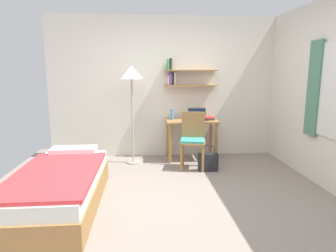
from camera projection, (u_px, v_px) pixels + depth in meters
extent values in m
plane|color=gray|center=(182.00, 199.00, 3.63)|extent=(5.28, 5.28, 0.00)
cube|color=silver|center=(168.00, 88.00, 5.38)|extent=(4.40, 0.05, 2.60)
cube|color=#9E703D|center=(190.00, 85.00, 5.27)|extent=(0.97, 0.22, 0.02)
cube|color=silver|center=(168.00, 80.00, 5.26)|extent=(0.03, 0.13, 0.16)
cube|color=purple|center=(170.00, 79.00, 5.26)|extent=(0.04, 0.13, 0.20)
cube|color=#333338|center=(173.00, 79.00, 5.26)|extent=(0.03, 0.13, 0.23)
cube|color=silver|center=(175.00, 78.00, 5.26)|extent=(0.02, 0.14, 0.23)
cube|color=#9E703D|center=(191.00, 70.00, 5.22)|extent=(0.97, 0.22, 0.02)
cube|color=#4CA856|center=(168.00, 64.00, 5.18)|extent=(0.03, 0.18, 0.19)
cube|color=#333338|center=(171.00, 64.00, 5.20)|extent=(0.03, 0.15, 0.20)
cube|color=#4C7F66|center=(313.00, 89.00, 4.10)|extent=(0.03, 0.28, 1.35)
cube|color=#9E703D|center=(61.00, 196.00, 3.39)|extent=(0.88, 1.89, 0.28)
cube|color=silver|center=(59.00, 178.00, 3.35)|extent=(0.85, 1.83, 0.16)
cube|color=#DB383D|center=(56.00, 174.00, 3.22)|extent=(0.90, 1.55, 0.04)
cube|color=white|center=(74.00, 151.00, 4.05)|extent=(0.62, 0.28, 0.10)
cube|color=#9E703D|center=(192.00, 121.00, 5.20)|extent=(0.93, 0.52, 0.03)
cylinder|color=#9E703D|center=(170.00, 144.00, 5.02)|extent=(0.06, 0.06, 0.71)
cylinder|color=#9E703D|center=(216.00, 143.00, 5.09)|extent=(0.06, 0.06, 0.71)
cylinder|color=#9E703D|center=(168.00, 138.00, 5.44)|extent=(0.06, 0.06, 0.71)
cylinder|color=#9E703D|center=(211.00, 137.00, 5.51)|extent=(0.06, 0.06, 0.71)
cube|color=#9E703D|center=(193.00, 142.00, 4.71)|extent=(0.48, 0.46, 0.03)
cube|color=teal|center=(193.00, 140.00, 4.71)|extent=(0.45, 0.42, 0.04)
cube|color=#9E703D|center=(193.00, 124.00, 4.83)|extent=(0.39, 0.12, 0.43)
cylinder|color=#9E703D|center=(181.00, 158.00, 4.62)|extent=(0.04, 0.04, 0.44)
cylinder|color=#9E703D|center=(203.00, 159.00, 4.58)|extent=(0.04, 0.04, 0.44)
cylinder|color=#9E703D|center=(183.00, 153.00, 4.93)|extent=(0.04, 0.04, 0.44)
cylinder|color=#9E703D|center=(203.00, 154.00, 4.89)|extent=(0.04, 0.04, 0.44)
cylinder|color=#B2A893|center=(133.00, 162.00, 5.11)|extent=(0.24, 0.24, 0.02)
cylinder|color=#B2A893|center=(132.00, 121.00, 4.98)|extent=(0.03, 0.03, 1.45)
cone|color=silver|center=(131.00, 72.00, 4.82)|extent=(0.39, 0.39, 0.22)
cube|color=#2D2D33|center=(198.00, 120.00, 5.17)|extent=(0.34, 0.22, 0.01)
cube|color=#2D2D33|center=(197.00, 113.00, 5.23)|extent=(0.33, 0.06, 0.20)
cube|color=black|center=(197.00, 113.00, 5.23)|extent=(0.30, 0.05, 0.17)
cylinder|color=#4C99DB|center=(172.00, 114.00, 5.20)|extent=(0.06, 0.06, 0.21)
cube|color=#333338|center=(209.00, 119.00, 5.22)|extent=(0.18, 0.20, 0.03)
cube|color=#D13D38|center=(208.00, 117.00, 5.22)|extent=(0.20, 0.24, 0.03)
cube|color=#232328|center=(208.00, 162.00, 4.66)|extent=(0.32, 0.11, 0.29)
torus|color=#232328|center=(208.00, 151.00, 4.62)|extent=(0.22, 0.02, 0.22)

